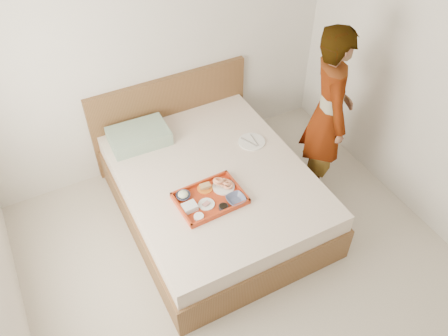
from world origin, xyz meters
TOP-DOWN VIEW (x-y plane):
  - ground at (0.00, 0.00)m, footprint 3.50×4.00m
  - wall_back at (0.00, 2.00)m, footprint 3.50×0.01m
  - bed at (0.06, 1.00)m, footprint 1.65×2.00m
  - headboard at (0.06, 1.97)m, footprint 1.65×0.06m
  - pillow at (-0.38, 1.70)m, footprint 0.56×0.39m
  - tray at (-0.12, 0.72)m, footprint 0.56×0.42m
  - prawn_plate at (0.04, 0.79)m, footprint 0.20×0.20m
  - navy_bowl_big at (0.06, 0.61)m, footprint 0.16×0.16m
  - sauce_dish at (-0.07, 0.58)m, footprint 0.08×0.08m
  - meat_plate at (-0.17, 0.68)m, footprint 0.14×0.14m
  - bread_plate at (-0.10, 0.85)m, footprint 0.14×0.14m
  - salad_bowl at (-0.31, 0.84)m, footprint 0.12×0.12m
  - plastic_tub at (-0.31, 0.70)m, footprint 0.12×0.10m
  - cheese_round at (-0.29, 0.58)m, footprint 0.08×0.08m
  - dinner_plate at (0.56, 1.20)m, footprint 0.27×0.27m
  - person at (1.15, 0.89)m, footprint 0.62×0.74m

SIDE VIEW (x-z plane):
  - ground at x=0.00m, z-range -0.01..0.01m
  - bed at x=0.06m, z-range 0.00..0.53m
  - headboard at x=0.06m, z-range 0.00..0.95m
  - dinner_plate at x=0.56m, z-range 0.53..0.54m
  - meat_plate at x=-0.17m, z-range 0.54..0.55m
  - bread_plate at x=-0.10m, z-range 0.54..0.55m
  - prawn_plate at x=0.04m, z-range 0.54..0.56m
  - tray at x=-0.12m, z-range 0.53..0.58m
  - cheese_round at x=-0.29m, z-range 0.54..0.57m
  - sauce_dish at x=-0.07m, z-range 0.54..0.57m
  - salad_bowl at x=-0.31m, z-range 0.54..0.58m
  - navy_bowl_big at x=0.06m, z-range 0.54..0.58m
  - plastic_tub at x=-0.31m, z-range 0.54..0.59m
  - pillow at x=-0.38m, z-range 0.53..0.66m
  - person at x=1.15m, z-range 0.00..1.72m
  - wall_back at x=0.00m, z-range 0.00..2.60m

